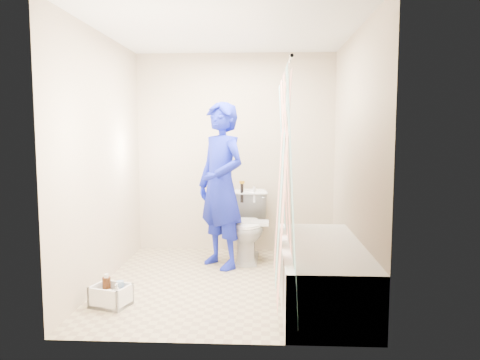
{
  "coord_description": "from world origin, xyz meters",
  "views": [
    {
      "loc": [
        0.35,
        -4.4,
        1.48
      ],
      "look_at": [
        0.11,
        0.31,
        0.98
      ],
      "focal_mm": 35.0,
      "sensor_mm": 36.0,
      "label": 1
    }
  ],
  "objects_px": {
    "toilet": "(248,226)",
    "cleaning_caddy": "(112,297)",
    "plumber": "(221,185)",
    "bathtub": "(321,271)"
  },
  "relations": [
    {
      "from": "cleaning_caddy",
      "to": "plumber",
      "type": "bearing_deg",
      "value": 73.43
    },
    {
      "from": "plumber",
      "to": "cleaning_caddy",
      "type": "xyz_separation_m",
      "value": [
        -0.82,
        -1.21,
        -0.81
      ]
    },
    {
      "from": "bathtub",
      "to": "plumber",
      "type": "height_order",
      "value": "plumber"
    },
    {
      "from": "bathtub",
      "to": "toilet",
      "type": "height_order",
      "value": "toilet"
    },
    {
      "from": "bathtub",
      "to": "cleaning_caddy",
      "type": "xyz_separation_m",
      "value": [
        -1.78,
        -0.23,
        -0.18
      ]
    },
    {
      "from": "plumber",
      "to": "cleaning_caddy",
      "type": "distance_m",
      "value": 1.67
    },
    {
      "from": "plumber",
      "to": "cleaning_caddy",
      "type": "height_order",
      "value": "plumber"
    },
    {
      "from": "bathtub",
      "to": "cleaning_caddy",
      "type": "relative_size",
      "value": 4.91
    },
    {
      "from": "bathtub",
      "to": "plumber",
      "type": "bearing_deg",
      "value": 134.18
    },
    {
      "from": "toilet",
      "to": "cleaning_caddy",
      "type": "distance_m",
      "value": 1.87
    }
  ]
}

